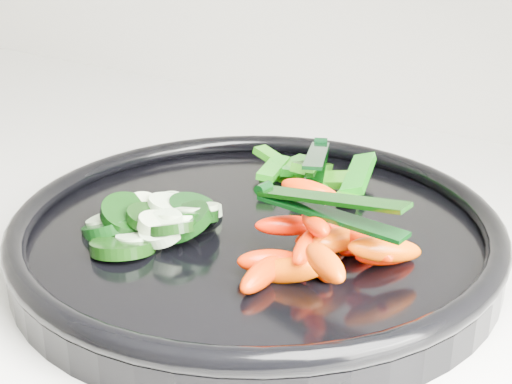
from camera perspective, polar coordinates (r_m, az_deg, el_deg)
The scene contains 6 objects.
veggie_tray at distance 0.55m, azimuth -0.00°, elevation -3.32°, with size 0.49×0.49×0.04m.
cucumber_pile at distance 0.55m, azimuth -7.68°, elevation -2.06°, with size 0.11×0.13×0.04m.
carrot_pile at distance 0.49m, azimuth 5.47°, elevation -4.27°, with size 0.12×0.14×0.05m.
pepper_pile at distance 0.63m, azimuth 4.48°, elevation 1.46°, with size 0.12×0.09×0.04m.
tong_carrot at distance 0.47m, azimuth 5.57°, elevation -1.09°, with size 0.11×0.02×0.02m.
tong_pepper at distance 0.62m, azimuth 4.89°, elevation 2.57°, with size 0.06×0.11×0.02m.
Camera 1 is at (0.14, 1.22, 1.20)m, focal length 50.00 mm.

